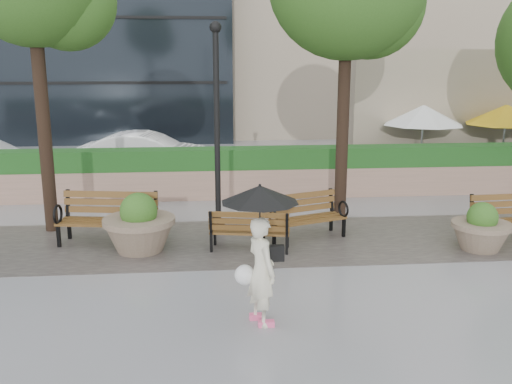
{
  "coord_description": "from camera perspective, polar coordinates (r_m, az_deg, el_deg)",
  "views": [
    {
      "loc": [
        -0.29,
        -8.25,
        3.7
      ],
      "look_at": [
        0.72,
        2.82,
        1.1
      ],
      "focal_mm": 40.0,
      "sensor_mm": 36.0,
      "label": 1
    }
  ],
  "objects": [
    {
      "name": "ground",
      "position": [
        9.05,
        -2.95,
        -11.0
      ],
      "size": [
        100.0,
        100.0,
        0.0
      ],
      "primitive_type": "plane",
      "color": "gray",
      "rests_on": "ground"
    },
    {
      "name": "cobble_strip",
      "position": [
        11.84,
        -3.54,
        -5.04
      ],
      "size": [
        28.0,
        3.2,
        0.01
      ],
      "primitive_type": "cube",
      "color": "#383330",
      "rests_on": "ground"
    },
    {
      "name": "hedge_wall",
      "position": [
        15.55,
        -4.03,
        1.88
      ],
      "size": [
        24.0,
        0.8,
        1.35
      ],
      "color": "tan",
      "rests_on": "ground"
    },
    {
      "name": "cafe_wall",
      "position": [
        20.78,
        23.13,
        7.44
      ],
      "size": [
        10.0,
        0.6,
        4.0
      ],
      "primitive_type": "cube",
      "color": "tan",
      "rests_on": "ground"
    },
    {
      "name": "asphalt_street",
      "position": [
        19.6,
        -4.27,
        2.26
      ],
      "size": [
        40.0,
        7.0,
        0.0
      ],
      "primitive_type": "cube",
      "color": "black",
      "rests_on": "ground"
    },
    {
      "name": "bench_1",
      "position": [
        12.02,
        -14.56,
        -3.64
      ],
      "size": [
        2.05,
        1.08,
        1.05
      ],
      "rotation": [
        0.0,
        0.0,
        -0.16
      ],
      "color": "brown",
      "rests_on": "ground"
    },
    {
      "name": "bench_2",
      "position": [
        11.29,
        -0.62,
        -4.64
      ],
      "size": [
        1.64,
        0.9,
        0.83
      ],
      "rotation": [
        0.0,
        0.0,
        2.95
      ],
      "color": "brown",
      "rests_on": "ground"
    },
    {
      "name": "bench_3",
      "position": [
        12.01,
        4.8,
        -3.43
      ],
      "size": [
        1.88,
        1.26,
        0.94
      ],
      "rotation": [
        0.0,
        0.0,
        0.36
      ],
      "color": "brown",
      "rests_on": "ground"
    },
    {
      "name": "planter_left",
      "position": [
        11.41,
        -11.58,
        -3.61
      ],
      "size": [
        1.41,
        1.41,
        1.18
      ],
      "color": "#7F6B56",
      "rests_on": "ground"
    },
    {
      "name": "planter_right",
      "position": [
        12.12,
        21.58,
        -3.69
      ],
      "size": [
        1.16,
        1.16,
        0.97
      ],
      "color": "#7F6B56",
      "rests_on": "ground"
    },
    {
      "name": "lamppost",
      "position": [
        12.05,
        -3.9,
        4.87
      ],
      "size": [
        0.28,
        0.28,
        4.44
      ],
      "color": "black",
      "rests_on": "ground"
    },
    {
      "name": "patio_umb_white",
      "position": [
        18.51,
        16.39,
        7.34
      ],
      "size": [
        2.5,
        2.5,
        2.3
      ],
      "color": "black",
      "rests_on": "ground"
    },
    {
      "name": "patio_umb_yellow_a",
      "position": [
        19.59,
        23.72,
        7.06
      ],
      "size": [
        2.5,
        2.5,
        2.3
      ],
      "color": "black",
      "rests_on": "ground"
    },
    {
      "name": "car_right",
      "position": [
        18.77,
        -10.75,
        3.75
      ],
      "size": [
        4.41,
        2.01,
        1.4
      ],
      "primitive_type": "imported",
      "rotation": [
        0.0,
        0.0,
        1.44
      ],
      "color": "white",
      "rests_on": "ground"
    },
    {
      "name": "pedestrian",
      "position": [
        7.98,
        0.45,
        -4.94
      ],
      "size": [
        1.09,
        1.09,
        2.01
      ],
      "rotation": [
        0.0,
        0.0,
        1.99
      ],
      "color": "beige",
      "rests_on": "ground"
    }
  ]
}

